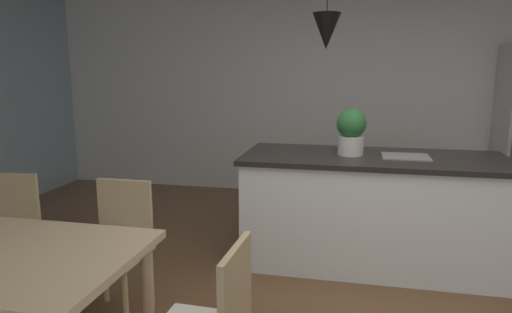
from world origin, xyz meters
name	(u,v)px	position (x,y,z in m)	size (l,w,h in m)	color
wall_back_kitchen	(367,88)	(0.00, 3.26, 1.35)	(10.00, 0.12, 2.70)	silver
chair_far_left	(4,235)	(-2.43, -0.03, 0.47)	(0.44, 0.44, 0.87)	tan
chair_far_right	(116,245)	(-1.59, -0.03, 0.47)	(0.41, 0.41, 0.87)	tan
kitchen_island	(371,209)	(0.03, 1.14, 0.46)	(2.07, 0.89, 0.91)	white
pendant_over_island_main	(326,31)	(-0.37, 1.14, 1.87)	(0.22, 0.22, 0.97)	black
potted_plant_on_island	(351,131)	(-0.16, 1.14, 1.09)	(0.23, 0.23, 0.37)	beige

